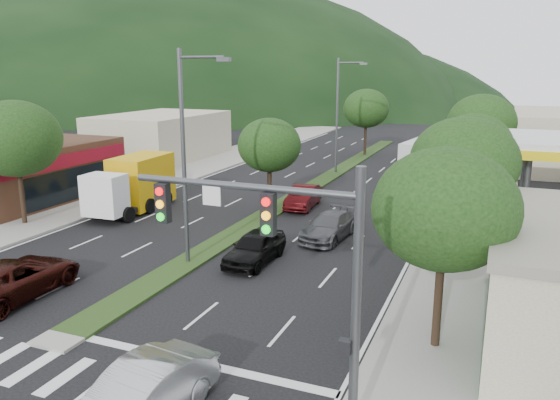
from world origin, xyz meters
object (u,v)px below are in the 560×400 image
at_px(tree_r_b, 464,163).
at_px(tree_r_e, 486,116).
at_px(box_truck, 135,186).
at_px(tree_l_a, 15,139).
at_px(tree_r_c, 473,146).
at_px(tree_med_near, 269,145).
at_px(car_queue_d, 415,192).
at_px(streetlight_mid, 339,110).
at_px(sedan_silver, 140,396).
at_px(car_queue_a, 255,247).
at_px(traffic_signal, 294,258).
at_px(suv_maroon, 16,278).
at_px(tree_med_far, 366,108).
at_px(car_queue_c, 303,197).
at_px(tree_r_a, 445,209).
at_px(tree_r_d, 481,123).
at_px(motorhome, 429,158).
at_px(car_queue_b, 329,226).
at_px(streetlight_near, 187,148).

bearing_deg(tree_r_b, tree_r_e, 90.00).
bearing_deg(box_truck, tree_l_a, 50.22).
bearing_deg(tree_r_c, tree_med_near, -170.54).
bearing_deg(car_queue_d, streetlight_mid, 132.79).
relative_size(sedan_silver, car_queue_a, 1.10).
relative_size(tree_r_e, car_queue_d, 1.57).
height_order(traffic_signal, suv_maroon, traffic_signal).
xyz_separation_m(tree_r_c, box_truck, (-20.48, -4.60, -3.09)).
bearing_deg(tree_r_e, tree_med_far, 161.57).
bearing_deg(tree_r_e, car_queue_c, -117.98).
bearing_deg(sedan_silver, tree_r_a, 53.71).
relative_size(tree_r_d, tree_med_near, 1.19).
bearing_deg(motorhome, tree_med_near, -109.58).
distance_m(suv_maroon, car_queue_c, 19.18).
bearing_deg(car_queue_a, streetlight_mid, 97.27).
xyz_separation_m(sedan_silver, car_queue_b, (-0.16, 17.32, -0.10)).
xyz_separation_m(streetlight_near, streetlight_mid, (0.00, 25.00, 0.00)).
bearing_deg(car_queue_b, tree_r_e, 80.44).
relative_size(car_queue_a, motorhome, 0.48).
bearing_deg(tree_med_near, car_queue_d, 41.69).
bearing_deg(tree_r_c, car_queue_a, -130.32).
distance_m(tree_l_a, sedan_silver, 22.47).
bearing_deg(tree_r_d, car_queue_b, -113.65).
xyz_separation_m(tree_med_far, sedan_silver, (5.30, -47.00, -4.20)).
distance_m(tree_r_e, streetlight_near, 34.11).
bearing_deg(tree_r_c, streetlight_near, -134.51).
xyz_separation_m(tree_r_c, suv_maroon, (-16.45, -18.00, -3.96)).
distance_m(car_queue_b, car_queue_c, 6.94).
height_order(tree_r_a, car_queue_a, tree_r_a).
relative_size(tree_med_far, motorhome, 0.75).
xyz_separation_m(tree_med_far, car_queue_b, (5.14, -29.68, -4.30)).
height_order(tree_r_d, tree_med_far, tree_r_d).
bearing_deg(traffic_signal, tree_r_e, 85.91).
bearing_deg(tree_r_c, tree_med_far, 116.57).
height_order(tree_med_far, suv_maroon, tree_med_far).
relative_size(tree_r_c, car_queue_a, 1.46).
bearing_deg(tree_med_near, streetlight_mid, 89.22).
height_order(suv_maroon, car_queue_a, suv_maroon).
distance_m(tree_r_a, suv_maroon, 17.05).
height_order(tree_r_e, suv_maroon, tree_r_e).
distance_m(tree_r_c, car_queue_c, 11.24).
xyz_separation_m(tree_r_b, streetlight_mid, (-11.79, 21.00, 0.55)).
relative_size(car_queue_c, motorhome, 0.49).
relative_size(suv_maroon, motorhome, 0.62).
bearing_deg(car_queue_c, tree_l_a, -148.18).
bearing_deg(tree_l_a, suv_maroon, -44.82).
height_order(traffic_signal, streetlight_mid, streetlight_mid).
height_order(car_queue_a, box_truck, box_truck).
distance_m(streetlight_mid, car_queue_a, 24.32).
height_order(tree_med_near, suv_maroon, tree_med_near).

